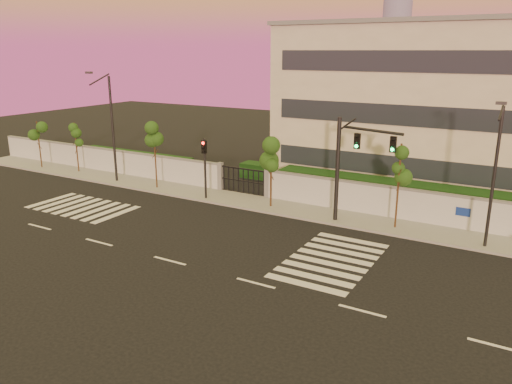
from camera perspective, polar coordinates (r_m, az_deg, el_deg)
ground at (r=25.67m, az=-9.82°, el=-7.76°), size 120.00×120.00×0.00m
sidewalk at (r=33.80m, az=1.57°, el=-1.53°), size 60.00×3.00×0.15m
perimeter_wall at (r=34.75m, az=2.91°, el=0.65°), size 60.00×0.36×2.20m
hedge_row at (r=36.77m, az=6.34°, el=1.02°), size 41.00×4.25×1.80m
institutional_building at (r=40.55m, az=21.19°, el=9.13°), size 24.40×12.40×12.25m
road_markings at (r=29.29m, az=-7.52°, el=-4.59°), size 57.00×7.62×0.02m
street_tree_a at (r=47.98m, az=-23.62°, el=6.10°), size 1.30×1.04×4.24m
street_tree_b at (r=45.11m, az=-19.91°, el=6.02°), size 1.37×1.09×4.34m
street_tree_c at (r=37.91m, az=-11.50°, el=5.74°), size 1.35×1.07×5.05m
street_tree_d at (r=32.57m, az=1.79°, el=4.08°), size 1.59×1.27×4.79m
street_tree_e at (r=29.62m, az=16.15°, el=2.74°), size 1.38×1.10×5.14m
traffic_signal_main at (r=29.84m, az=10.80°, el=3.78°), size 4.02×1.29×6.45m
traffic_signal_secondary at (r=34.73m, az=-5.88°, el=3.50°), size 0.34×0.34×4.40m
streetlight_west at (r=40.47m, az=-16.27°, el=7.48°), size 0.52×2.10×8.72m
streetlight_east at (r=28.09m, az=25.60°, el=2.15°), size 0.47×1.90×7.91m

